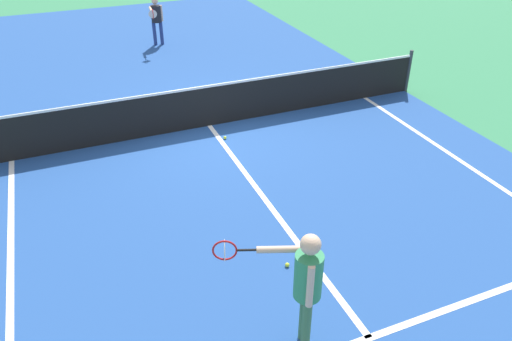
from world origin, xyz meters
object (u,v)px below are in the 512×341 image
Objects in this scene: net at (208,105)px; tennis_ball_mid_court at (287,265)px; player_near at (305,281)px; player_far at (156,17)px; tennis_ball_near_net at (225,138)px.

tennis_ball_mid_court is at bearing -94.49° from net.
player_far is at bearing 84.76° from player_near.
player_far is (1.14, 12.47, -0.14)m from player_near.
player_near is 25.58× the size of tennis_ball_mid_court.
net is at bearing 98.43° from tennis_ball_near_net.
player_far is at bearing 86.41° from tennis_ball_mid_court.
tennis_ball_near_net is 4.13m from tennis_ball_mid_court.
player_far is 22.47× the size of tennis_ball_near_net.
net is at bearing -92.89° from player_far.
tennis_ball_near_net is (0.11, -0.75, -0.46)m from net.
tennis_ball_near_net is at bearing 80.20° from player_near.
tennis_ball_mid_court is at bearing -96.83° from tennis_ball_near_net.
player_far is 7.11m from tennis_ball_near_net.
player_near is 1.14× the size of player_far.
player_far is at bearing 87.11° from net.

